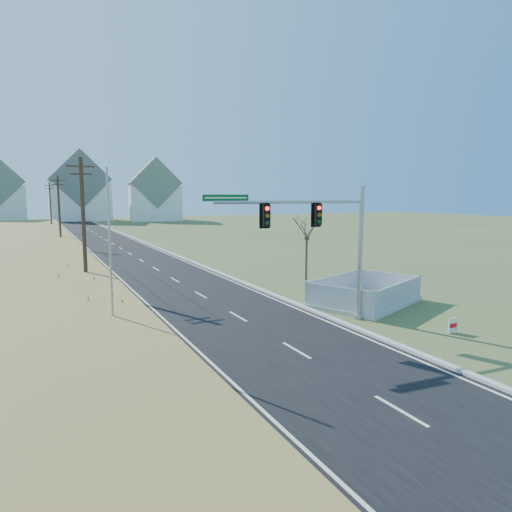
{
  "coord_description": "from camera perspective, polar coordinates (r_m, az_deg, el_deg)",
  "views": [
    {
      "loc": [
        -9.55,
        -17.69,
        6.41
      ],
      "look_at": [
        0.58,
        3.02,
        3.4
      ],
      "focal_mm": 32.0,
      "sensor_mm": 36.0,
      "label": 1
    }
  ],
  "objects": [
    {
      "name": "open_sign",
      "position": [
        23.67,
        23.4,
        -7.97
      ],
      "size": [
        0.57,
        0.07,
        0.7
      ],
      "rotation": [
        0.0,
        0.0,
        -0.01
      ],
      "color": "white",
      "rests_on": "ground"
    },
    {
      "name": "ground",
      "position": [
        21.1,
        2.22,
        -10.25
      ],
      "size": [
        260.0,
        260.0,
        0.0
      ],
      "primitive_type": "plane",
      "color": "#45582B",
      "rests_on": "ground"
    },
    {
      "name": "curb",
      "position": [
        69.35,
        -14.58,
        1.97
      ],
      "size": [
        0.3,
        180.0,
        0.18
      ],
      "primitive_type": "cube",
      "color": "#B2AFA8",
      "rests_on": "ground"
    },
    {
      "name": "traffic_signal_mast",
      "position": [
        23.2,
        9.2,
        2.11
      ],
      "size": [
        8.72,
        0.86,
        6.95
      ],
      "rotation": [
        0.0,
        0.0,
        -0.06
      ],
      "color": "#9EA0A5",
      "rests_on": "ground"
    },
    {
      "name": "condo_ne",
      "position": [
        125.23,
        -12.53,
        7.46
      ],
      "size": [
        14.12,
        10.51,
        16.52
      ],
      "rotation": [
        0.0,
        0.0,
        -0.1
      ],
      "color": "white",
      "rests_on": "ground"
    },
    {
      "name": "flagpole",
      "position": [
        20.45,
        -17.66,
        -2.37
      ],
      "size": [
        0.34,
        0.34,
        7.64
      ],
      "color": "#B7B5AD",
      "rests_on": "ground"
    },
    {
      "name": "condo_n",
      "position": [
        130.21,
        -21.17,
        7.47
      ],
      "size": [
        15.27,
        10.2,
        18.54
      ],
      "color": "white",
      "rests_on": "ground"
    },
    {
      "name": "bare_tree",
      "position": [
        32.07,
        6.37,
        3.68
      ],
      "size": [
        2.03,
        2.03,
        5.38
      ],
      "color": "#4C3F33",
      "rests_on": "ground"
    },
    {
      "name": "fence_enclosure",
      "position": [
        28.34,
        13.43,
        -5.23
      ],
      "size": [
        7.85,
        6.78,
        1.51
      ],
      "rotation": [
        0.0,
        0.0,
        0.42
      ],
      "color": "#B7B5AD",
      "rests_on": "ground"
    },
    {
      "name": "utility_pole_near",
      "position": [
        32.88,
        -20.76,
        3.95
      ],
      "size": [
        1.8,
        0.26,
        9.0
      ],
      "color": "#422D1E",
      "rests_on": "ground"
    },
    {
      "name": "road",
      "position": [
        68.66,
        -17.97,
        1.74
      ],
      "size": [
        8.0,
        180.0,
        0.06
      ],
      "primitive_type": "cube",
      "color": "black",
      "rests_on": "ground"
    },
    {
      "name": "utility_pole_far",
      "position": [
        92.76,
        -24.31,
        5.72
      ],
      "size": [
        1.8,
        0.26,
        9.0
      ],
      "color": "#422D1E",
      "rests_on": "ground"
    },
    {
      "name": "utility_pole_mid",
      "position": [
        62.79,
        -23.38,
        5.26
      ],
      "size": [
        1.8,
        0.26,
        9.0
      ],
      "color": "#422D1E",
      "rests_on": "ground"
    }
  ]
}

